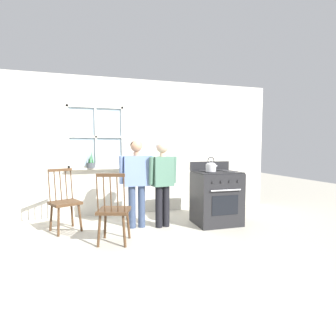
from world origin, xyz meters
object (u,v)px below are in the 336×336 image
Objects in this scene: chair_by_window at (65,203)px; person_teen_center at (162,175)px; person_elderly_left at (137,176)px; stove at (216,197)px; kettle at (211,167)px; chair_near_wall at (114,211)px; potted_plant at (91,164)px.

person_teen_center is (1.56, -0.22, 0.42)m from chair_by_window.
person_elderly_left is 1.45m from stove.
person_teen_center is at bearing -10.71° from person_elderly_left.
chair_by_window is 4.05× the size of kettle.
person_teen_center reaches higher than stove.
chair_near_wall is (0.71, -0.77, 0.00)m from chair_by_window.
person_elderly_left is 1.34× the size of stove.
potted_plant reaches higher than stove.
chair_near_wall is 1.70m from potted_plant.
potted_plant is (-2.11, 1.10, 0.56)m from stove.
person_elderly_left is 5.90× the size of kettle.
stove reaches higher than chair_by_window.
kettle is 2.30m from potted_plant.
person_elderly_left is 4.28× the size of potted_plant.
chair_by_window is 2.45m from kettle.
chair_by_window is 1.07m from potted_plant.
kettle is (0.79, -0.21, 0.14)m from person_teen_center.
potted_plant is at bearing 36.38° from chair_by_window.
stove is (0.96, -0.08, -0.41)m from person_teen_center.
stove is 4.39× the size of kettle.
person_elderly_left is 1.20m from potted_plant.
person_elderly_left is (0.43, 0.63, 0.42)m from chair_near_wall.
chair_by_window is at bearing 161.47° from person_teen_center.
potted_plant reaches higher than chair_near_wall.
stove reaches higher than chair_near_wall.
potted_plant is at bearing 128.90° from person_elderly_left.
person_elderly_left reaches higher than potted_plant.
chair_by_window is at bearing 174.21° from person_elderly_left.
potted_plant is (0.41, 0.80, 0.57)m from chair_by_window.
potted_plant is (-0.73, 0.94, 0.15)m from person_elderly_left.
kettle is at bearing -12.79° from person_elderly_left.
chair_near_wall is 0.92× the size of stove.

